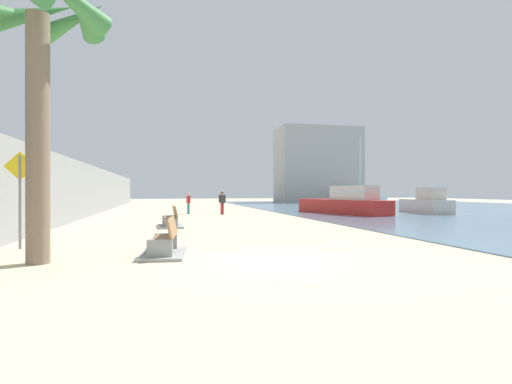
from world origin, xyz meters
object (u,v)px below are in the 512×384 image
object	(u,v)px
bench_near	(164,246)
person_standing	(222,201)
bench_far	(170,222)
boat_distant	(362,198)
person_walking	(188,202)
boat_mid_bay	(340,196)
boat_outer	(345,203)
boat_far_right	(426,204)
pedestrian_sign	(20,188)
palm_tree	(38,37)

from	to	relation	value
bench_near	person_standing	xyz separation A→B (m)	(3.98, 17.20, 0.72)
bench_far	boat_distant	distance (m)	32.03
bench_far	person_standing	world-z (taller)	person_standing
bench_far	person_walking	distance (m)	10.39
boat_distant	boat_mid_bay	bearing A→B (deg)	78.78
bench_far	boat_outer	distance (m)	14.38
boat_mid_bay	boat_far_right	bearing A→B (deg)	-101.80
bench_near	boat_mid_bay	size ratio (longest dim) A/B	0.37
person_standing	person_walking	bearing A→B (deg)	150.67
boat_distant	pedestrian_sign	distance (m)	39.47
bench_near	boat_far_right	xyz separation A→B (m)	(18.83, 15.15, 0.50)
palm_tree	pedestrian_sign	distance (m)	4.51
bench_near	boat_distant	size ratio (longest dim) A/B	0.28
palm_tree	boat_distant	xyz separation A→B (m)	(25.19, 31.94, -4.43)
bench_near	boat_distant	distance (m)	38.56
boat_mid_bay	bench_far	bearing A→B (deg)	-125.48
palm_tree	bench_near	size ratio (longest dim) A/B	3.11
boat_outer	boat_far_right	distance (m)	6.28
bench_far	pedestrian_sign	distance (m)	7.65
bench_near	person_walking	bearing A→B (deg)	84.72
palm_tree	person_walking	world-z (taller)	palm_tree
bench_near	person_walking	size ratio (longest dim) A/B	1.42
bench_far	boat_far_right	bearing A→B (deg)	20.54
bench_far	person_walking	bearing A→B (deg)	82.11
palm_tree	person_walking	xyz separation A→B (m)	(4.55, 18.99, -4.34)
boat_mid_bay	person_standing	bearing A→B (deg)	-129.41
bench_far	boat_mid_bay	world-z (taller)	boat_mid_bay
palm_tree	pedestrian_sign	size ratio (longest dim) A/B	2.45
person_standing	boat_mid_bay	size ratio (longest dim) A/B	0.27
palm_tree	boat_outer	bearing A→B (deg)	46.34
bench_far	boat_distant	size ratio (longest dim) A/B	0.27
bench_far	boat_mid_bay	xyz separation A→B (m)	(24.19, 33.94, 0.68)
boat_outer	boat_distant	bearing A→B (deg)	58.23
palm_tree	person_walking	bearing A→B (deg)	76.53
boat_outer	boat_far_right	bearing A→B (deg)	-4.44
pedestrian_sign	boat_mid_bay	bearing A→B (deg)	54.56
person_standing	boat_distant	xyz separation A→B (m)	(18.37, 14.22, -0.16)
person_walking	boat_mid_bay	size ratio (longest dim) A/B	0.26
bench_near	bench_far	distance (m)	8.21
bench_near	bench_far	world-z (taller)	same
palm_tree	bench_far	xyz separation A→B (m)	(3.13, 8.72, -4.99)
palm_tree	boat_mid_bay	size ratio (longest dim) A/B	1.14
person_walking	boat_mid_bay	world-z (taller)	boat_mid_bay
boat_far_right	boat_distant	bearing A→B (deg)	77.81
palm_tree	pedestrian_sign	bearing A→B (deg)	114.77
boat_distant	bench_near	bearing A→B (deg)	-125.42
person_standing	pedestrian_sign	bearing A→B (deg)	-117.93
palm_tree	bench_near	xyz separation A→B (m)	(2.84, 0.52, -4.99)
boat_far_right	pedestrian_sign	world-z (taller)	pedestrian_sign
bench_near	person_walking	xyz separation A→B (m)	(1.71, 18.47, 0.66)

